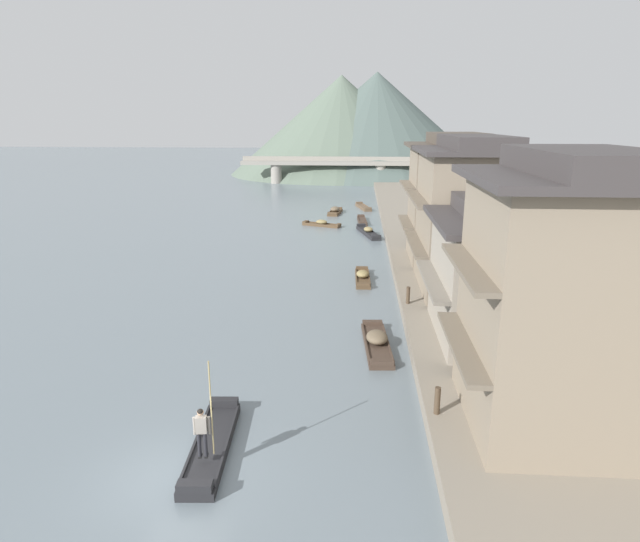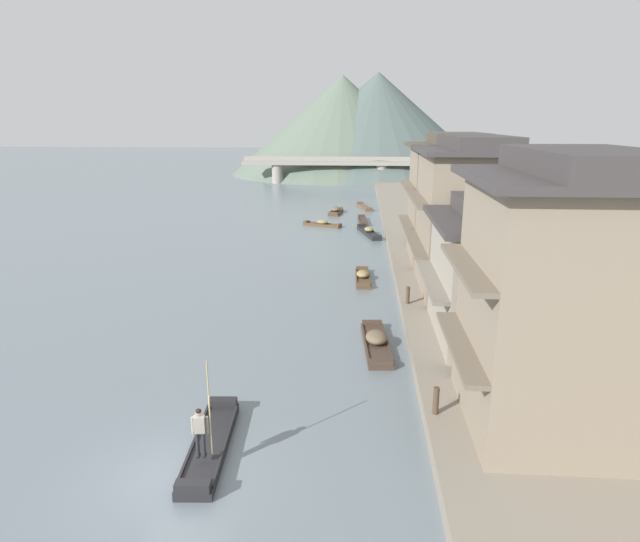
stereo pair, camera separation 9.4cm
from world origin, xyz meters
TOP-DOWN VIEW (x-y plane):
  - ground_plane at (0.00, 0.00)m, footprint 400.00×400.00m
  - riverbank_right at (16.57, 30.00)m, footprint 18.00×110.00m
  - boat_foreground_poled at (0.65, 1.40)m, footprint 1.41×5.03m
  - boatman_person at (0.75, 0.26)m, footprint 0.56×0.29m
  - boat_moored_nearest at (1.54, 39.45)m, footprint 3.98×2.35m
  - boat_moored_second at (6.11, 35.69)m, footprint 2.26×5.79m
  - boat_moored_third at (5.58, 41.75)m, footprint 1.08×4.53m
  - boat_moored_far at (5.53, 20.83)m, footprint 1.02×4.27m
  - boat_midriver_drifting at (2.55, 47.02)m, footprint 1.61×4.11m
  - boat_midriver_upstream at (6.13, 9.96)m, footprint 1.42×5.03m
  - boat_upstream_distant at (5.76, 50.97)m, footprint 1.98×4.85m
  - house_waterfront_nearest at (11.80, 2.90)m, footprint 7.06×6.67m
  - house_waterfront_second at (11.09, 10.22)m, footprint 5.64×7.58m
  - house_waterfront_tall at (11.57, 17.69)m, footprint 6.60×8.02m
  - house_waterfront_narrow at (11.69, 24.64)m, footprint 6.84×6.27m
  - mooring_post_dock_near at (7.92, 3.12)m, footprint 0.20×0.20m
  - mooring_post_dock_mid at (7.92, 14.51)m, footprint 0.20×0.20m
  - stone_bridge at (0.00, 77.19)m, footprint 28.84×2.40m
  - hill_far_west at (1.52, 95.76)m, footprint 43.39×43.39m
  - hill_far_centre at (8.32, 96.12)m, footprint 45.43×45.43m

SIDE VIEW (x-z plane):
  - ground_plane at x=0.00m, z-range 0.00..0.00m
  - boat_moored_third at x=5.58m, z-range -0.08..0.39m
  - boat_upstream_distant at x=5.76m, z-range -0.08..0.40m
  - boat_foreground_poled at x=0.65m, z-range -0.09..0.45m
  - boat_moored_far at x=5.53m, z-range -0.10..0.55m
  - boat_moored_second at x=6.11m, z-range -0.13..0.58m
  - boat_moored_nearest at x=1.54m, z-range -0.10..0.56m
  - boat_midriver_upstream at x=6.13m, z-range -0.12..0.64m
  - boat_midriver_drifting at x=2.55m, z-range -0.10..0.70m
  - riverbank_right at x=16.57m, z-range 0.00..0.61m
  - mooring_post_dock_mid at x=7.92m, z-range 0.61..1.55m
  - mooring_post_dock_near at x=7.92m, z-range 0.61..1.58m
  - boatman_person at x=0.75m, z-range 0.03..3.07m
  - stone_bridge at x=0.00m, z-range 0.71..5.09m
  - house_waterfront_second at x=11.09m, z-range 0.54..6.68m
  - house_waterfront_tall at x=11.57m, z-range 0.54..9.28m
  - house_waterfront_nearest at x=11.80m, z-range 0.54..9.28m
  - house_waterfront_narrow at x=11.69m, z-range 0.55..9.29m
  - hill_far_west at x=1.52m, z-range 0.00..18.60m
  - hill_far_centre at x=8.32m, z-range 0.00..19.15m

